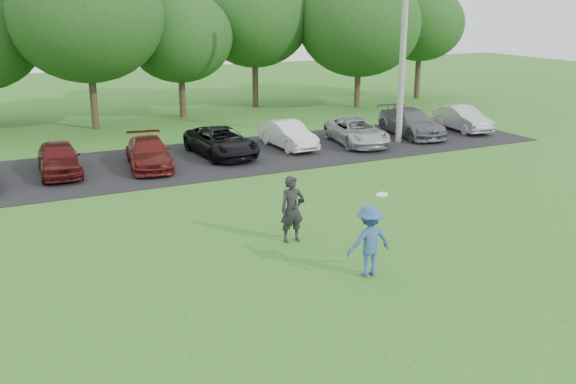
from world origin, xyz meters
TOP-DOWN VIEW (x-y plane):
  - ground at (0.00, 0.00)m, footprint 100.00×100.00m
  - parking_lot at (0.00, 13.00)m, footprint 32.00×6.50m
  - utility_pole at (9.91, 12.24)m, footprint 0.28×0.28m
  - frisbee_player at (0.60, 0.37)m, footprint 1.14×0.68m
  - camera_bystander at (-0.04, 3.17)m, footprint 0.70×0.49m
  - parked_cars at (-0.46, 13.02)m, footprint 30.47×4.98m
  - tree_row at (1.51, 22.76)m, footprint 42.39×9.85m

SIDE VIEW (x-z plane):
  - ground at x=0.00m, z-range 0.00..0.00m
  - parking_lot at x=0.00m, z-range 0.00..0.03m
  - parked_cars at x=-0.46m, z-range -0.01..1.25m
  - frisbee_player at x=0.60m, z-range -0.15..1.89m
  - camera_bystander at x=-0.04m, z-range 0.00..1.83m
  - tree_row at x=1.51m, z-range 0.59..9.23m
  - utility_pole at x=9.91m, z-range 0.00..10.14m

